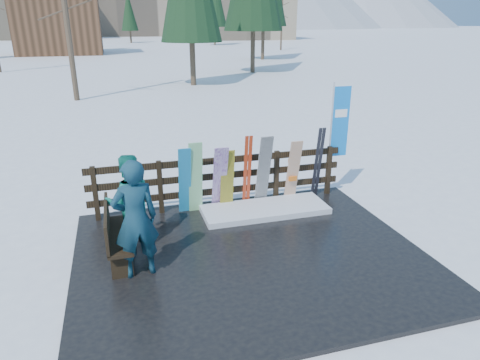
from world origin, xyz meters
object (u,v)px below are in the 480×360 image
object	(u,v)px
snowboard_2	(227,180)
person_back	(129,201)
bench	(115,232)
snowboard_4	(264,171)
rental_flag	(338,126)
snowboard_0	(185,181)
snowboard_3	(220,178)
snowboard_1	(196,178)
person_front	(135,219)
snowboard_5	(293,171)

from	to	relation	value
snowboard_2	person_back	distance (m)	2.33
bench	snowboard_4	world-z (taller)	snowboard_4
rental_flag	snowboard_0	bearing A→B (deg)	-175.70
snowboard_2	rental_flag	distance (m)	2.85
snowboard_0	person_back	world-z (taller)	person_back
snowboard_3	bench	bearing A→B (deg)	-145.23
snowboard_1	rental_flag	world-z (taller)	rental_flag
snowboard_3	person_front	world-z (taller)	person_front
snowboard_3	snowboard_5	size ratio (longest dim) A/B	1.02
snowboard_0	snowboard_5	size ratio (longest dim) A/B	1.02
snowboard_1	person_front	bearing A→B (deg)	-122.49
snowboard_4	person_front	world-z (taller)	person_front
snowboard_0	snowboard_5	bearing A→B (deg)	0.00
snowboard_1	snowboard_3	xyz separation A→B (m)	(0.52, 0.00, -0.06)
person_front	person_back	bearing A→B (deg)	-96.02
bench	snowboard_2	xyz separation A→B (m)	(2.35, 1.52, 0.16)
snowboard_1	snowboard_4	world-z (taller)	snowboard_4
snowboard_0	rental_flag	bearing A→B (deg)	4.30
rental_flag	person_back	world-z (taller)	rental_flag
person_front	bench	bearing A→B (deg)	-68.39
snowboard_5	rental_flag	xyz separation A→B (m)	(1.17, 0.27, 0.88)
bench	person_front	distance (m)	0.80
snowboard_4	person_back	distance (m)	3.07
snowboard_0	snowboard_2	xyz separation A→B (m)	(0.91, 0.00, -0.06)
snowboard_2	person_back	xyz separation A→B (m)	(-2.07, -1.05, 0.18)
person_back	person_front	bearing A→B (deg)	84.62
bench	snowboard_4	xyz separation A→B (m)	(3.17, 1.52, 0.29)
snowboard_1	person_back	world-z (taller)	person_back
person_back	bench	bearing A→B (deg)	50.31
person_front	snowboard_2	bearing A→B (deg)	-143.53
person_front	rental_flag	bearing A→B (deg)	-162.98
snowboard_2	snowboard_4	xyz separation A→B (m)	(0.82, 0.00, 0.13)
snowboard_3	rental_flag	world-z (taller)	rental_flag
bench	snowboard_0	size ratio (longest dim) A/B	0.99
rental_flag	bench	bearing A→B (deg)	-160.43
snowboard_4	rental_flag	xyz separation A→B (m)	(1.86, 0.27, 0.80)
rental_flag	snowboard_1	bearing A→B (deg)	-175.41
rental_flag	person_back	xyz separation A→B (m)	(-4.75, -1.32, -0.75)
snowboard_0	snowboard_5	distance (m)	2.42
bench	rental_flag	xyz separation A→B (m)	(5.03, 1.79, 1.09)
bench	rental_flag	bearing A→B (deg)	19.57
bench	person_back	distance (m)	0.64
snowboard_0	bench	bearing A→B (deg)	-133.48
snowboard_0	snowboard_2	size ratio (longest dim) A/B	1.10
bench	snowboard_1	size ratio (longest dim) A/B	0.94
snowboard_0	snowboard_1	size ratio (longest dim) A/B	0.95
snowboard_3	snowboard_1	bearing A→B (deg)	180.00
bench	person_back	world-z (taller)	person_back
snowboard_2	snowboard_4	world-z (taller)	snowboard_4
bench	snowboard_0	bearing A→B (deg)	46.52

